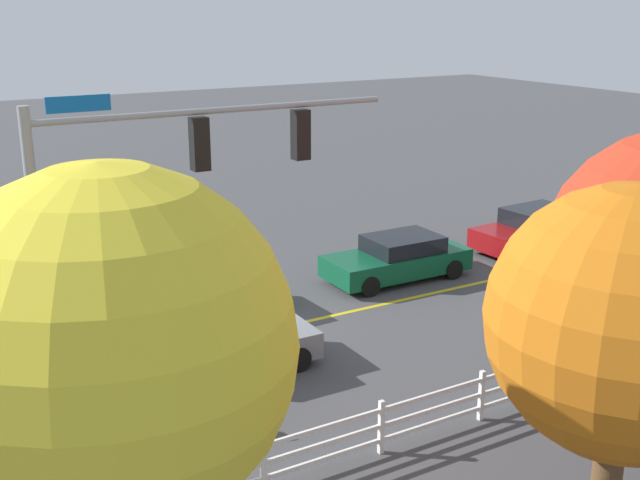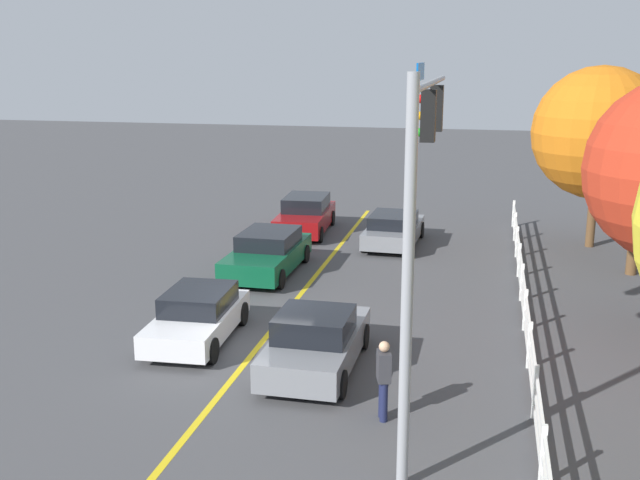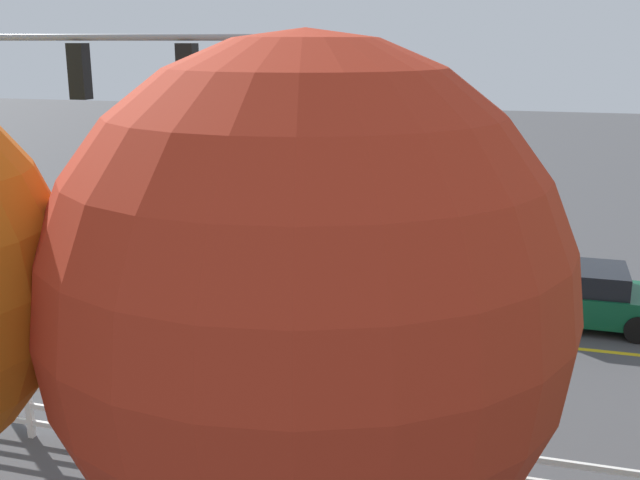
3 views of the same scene
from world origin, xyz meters
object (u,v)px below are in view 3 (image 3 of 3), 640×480
Objects in this scene: car_0 at (566,295)px; car_1 at (312,274)px; car_3 at (221,313)px; tree_3 at (307,301)px; pedestrian at (88,322)px.

car_1 is at bearing 0.63° from car_0.
car_3 is 0.64× the size of tree_3.
car_3 reaches higher than car_0.
car_0 is 1.17× the size of car_1.
car_0 is at bearing 24.73° from car_3.
car_1 is 2.42× the size of pedestrian.
pedestrian is (3.33, 5.32, 0.28)m from car_1.
car_0 is at bearing -103.58° from tree_3.
pedestrian reaches higher than car_3.
car_1 is at bearing -73.61° from tree_3.
tree_3 reaches higher than car_3.
car_0 is 12.87m from tree_3.
car_3 is 10.43m from tree_3.
tree_3 is (-3.53, 11.99, 3.68)m from car_1.
tree_3 is (-6.86, 6.67, 3.40)m from pedestrian.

